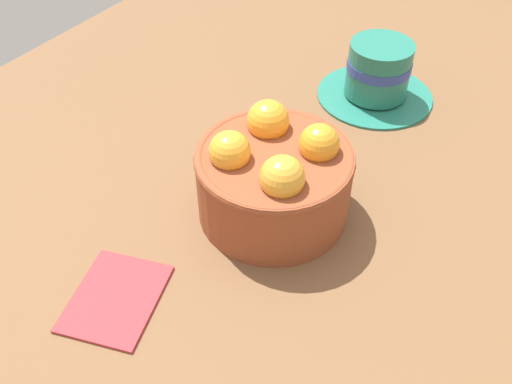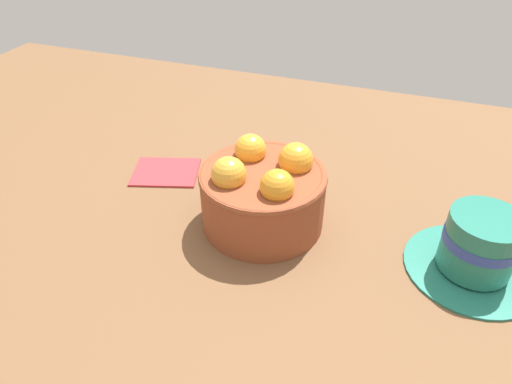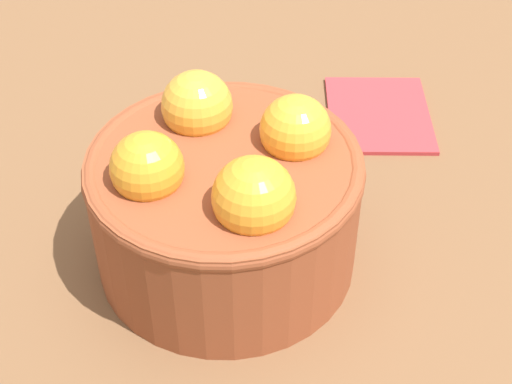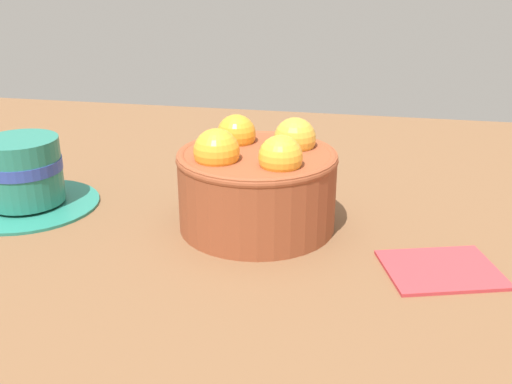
# 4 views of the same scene
# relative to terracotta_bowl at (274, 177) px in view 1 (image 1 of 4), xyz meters

# --- Properties ---
(ground_plane) EXTENTS (1.51, 0.90, 0.03)m
(ground_plane) POSITION_rel_terracotta_bowl_xyz_m (0.00, 0.00, -0.06)
(ground_plane) COLOR brown
(terracotta_bowl) EXTENTS (0.15, 0.15, 0.10)m
(terracotta_bowl) POSITION_rel_terracotta_bowl_xyz_m (0.00, 0.00, 0.00)
(terracotta_bowl) COLOR brown
(terracotta_bowl) RESTS_ON ground_plane
(coffee_cup) EXTENTS (0.14, 0.14, 0.07)m
(coffee_cup) POSITION_rel_terracotta_bowl_xyz_m (-0.24, -0.00, -0.01)
(coffee_cup) COLOR #247562
(coffee_cup) RESTS_ON ground_plane
(folded_napkin) EXTENTS (0.11, 0.10, 0.01)m
(folded_napkin) POSITION_rel_terracotta_bowl_xyz_m (0.17, -0.06, -0.04)
(folded_napkin) COLOR #B23338
(folded_napkin) RESTS_ON ground_plane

